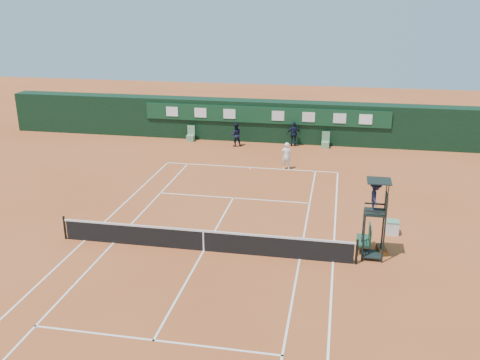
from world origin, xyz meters
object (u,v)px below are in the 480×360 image
player (286,156)px  player_bench (366,238)px  umpire_chair (376,203)px  cooler (392,227)px  tennis_net (203,240)px

player → player_bench: bearing=109.1°
umpire_chair → cooler: size_ratio=5.30×
player_bench → cooler: (1.25, 1.95, -0.27)m
player_bench → player: (-4.55, 10.63, 0.27)m
tennis_net → cooler: bearing=22.2°
umpire_chair → player: 12.34m
player_bench → cooler: size_ratio=1.86×
player_bench → player: size_ratio=0.69×
umpire_chair → player: bearing=112.9°
player_bench → tennis_net: bearing=-168.8°
player_bench → umpire_chair: bearing=-71.6°
umpire_chair → player: size_ratio=1.97×
tennis_net → umpire_chair: 7.33m
umpire_chair → player_bench: (-0.21, 0.63, -1.86)m
player_bench → cooler: player_bench is taller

